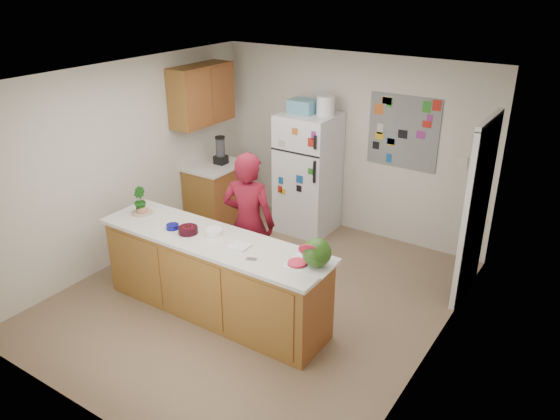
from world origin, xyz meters
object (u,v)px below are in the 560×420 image
Objects in this scene: refrigerator at (308,174)px; cherry_bowl at (188,230)px; person at (249,224)px; watermelon at (317,253)px.

cherry_bowl is at bearing -90.70° from refrigerator.
watermelon is at bearing 140.13° from person.
refrigerator is 2.73m from watermelon.
person is 8.17× the size of cherry_bowl.
refrigerator is 8.22× the size of cherry_bowl.
refrigerator is at bearing 89.30° from cherry_bowl.
cherry_bowl is (-0.30, -0.67, 0.11)m from person.
refrigerator is 1.78m from person.
refrigerator is at bearing 122.39° from watermelon.
person is 0.74m from cherry_bowl.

